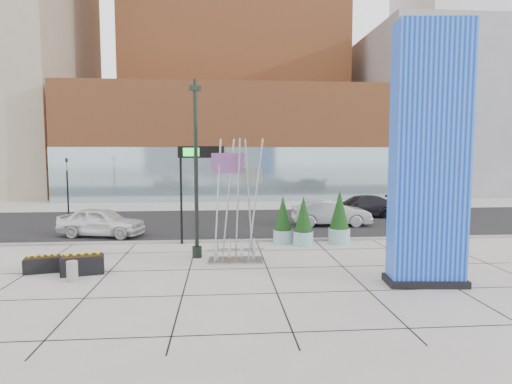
{
  "coord_description": "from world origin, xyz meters",
  "views": [
    {
      "loc": [
        -0.75,
        -17.2,
        4.47
      ],
      "look_at": [
        0.81,
        2.0,
        2.71
      ],
      "focal_mm": 30.0,
      "sensor_mm": 36.0,
      "label": 1
    }
  ],
  "objects": [
    {
      "name": "traffic_signal",
      "position": [
        -12.0,
        15.0,
        2.3
      ],
      "size": [
        0.15,
        0.18,
        4.1
      ],
      "color": "black",
      "rests_on": "ground"
    },
    {
      "name": "blue_pylon",
      "position": [
        6.16,
        -3.46,
        4.23
      ],
      "size": [
        2.72,
        1.4,
        8.75
      ],
      "rotation": [
        0.0,
        0.0,
        -0.09
      ],
      "color": "#0C2FB7",
      "rests_on": "ground"
    },
    {
      "name": "lamp_post",
      "position": [
        -1.82,
        0.98,
        3.08
      ],
      "size": [
        0.51,
        0.41,
        7.53
      ],
      "rotation": [
        0.0,
        0.0,
        0.31
      ],
      "color": "black",
      "rests_on": "ground"
    },
    {
      "name": "box_planter_south",
      "position": [
        -5.91,
        -1.2,
        0.38
      ],
      "size": [
        1.64,
        1.09,
        0.83
      ],
      "rotation": [
        0.0,
        0.0,
        0.24
      ],
      "color": "black",
      "rests_on": "ground"
    },
    {
      "name": "car_dark_east",
      "position": [
        8.88,
        11.73,
        0.75
      ],
      "size": [
        5.31,
        2.44,
        1.5
      ],
      "primitive_type": "imported",
      "rotation": [
        0.0,
        0.0,
        -1.51
      ],
      "color": "black",
      "rests_on": "ground"
    },
    {
      "name": "building_pale_office",
      "position": [
        36.0,
        48.0,
        27.5
      ],
      "size": [
        16.0,
        16.0,
        55.0
      ],
      "primitive_type": "cube",
      "color": "#B2B7BC",
      "rests_on": "ground"
    },
    {
      "name": "round_planter_mid",
      "position": [
        3.2,
        3.04,
        1.14
      ],
      "size": [
        0.97,
        0.97,
        2.42
      ],
      "color": "#8BBCBB",
      "rests_on": "ground"
    },
    {
      "name": "car_white_west",
      "position": [
        -7.18,
        6.03,
        0.78
      ],
      "size": [
        4.87,
        2.83,
        1.56
      ],
      "primitive_type": "imported",
      "rotation": [
        0.0,
        0.0,
        1.34
      ],
      "color": "white",
      "rests_on": "ground"
    },
    {
      "name": "ground",
      "position": [
        0.0,
        0.0,
        0.0
      ],
      "size": [
        160.0,
        160.0,
        0.0
      ],
      "primitive_type": "plane",
      "color": "#9E9991",
      "rests_on": "ground"
    },
    {
      "name": "concrete_bollard",
      "position": [
        -5.95,
        -2.19,
        0.36
      ],
      "size": [
        0.37,
        0.37,
        0.73
      ],
      "primitive_type": "cylinder",
      "color": "gray",
      "rests_on": "ground"
    },
    {
      "name": "curb_edge",
      "position": [
        0.0,
        4.0,
        0.06
      ],
      "size": [
        80.0,
        0.3,
        0.12
      ],
      "primitive_type": "cube",
      "color": "gray",
      "rests_on": "ground"
    },
    {
      "name": "street_asphalt",
      "position": [
        0.0,
        10.0,
        0.01
      ],
      "size": [
        80.0,
        12.0,
        0.02
      ],
      "primitive_type": "cube",
      "color": "black",
      "rests_on": "ground"
    },
    {
      "name": "building_grey_parking",
      "position": [
        26.0,
        32.0,
        9.0
      ],
      "size": [
        20.0,
        18.0,
        18.0
      ],
      "primitive_type": "cube",
      "color": "slate",
      "rests_on": "ground"
    },
    {
      "name": "tower_podium",
      "position": [
        1.0,
        27.0,
        5.5
      ],
      "size": [
        34.0,
        10.0,
        11.0
      ],
      "primitive_type": "cube",
      "color": "#A55930",
      "rests_on": "ground"
    },
    {
      "name": "round_planter_east",
      "position": [
        5.08,
        3.38,
        1.26
      ],
      "size": [
        1.06,
        1.06,
        2.66
      ],
      "color": "#8BBCBB",
      "rests_on": "ground"
    },
    {
      "name": "tower_glass_front",
      "position": [
        1.0,
        22.2,
        2.5
      ],
      "size": [
        34.0,
        0.6,
        5.0
      ],
      "primitive_type": "cube",
      "color": "#8CA5B2",
      "rests_on": "ground"
    },
    {
      "name": "car_silver_mid",
      "position": [
        5.95,
        8.37,
        0.79
      ],
      "size": [
        4.85,
        1.87,
        1.57
      ],
      "primitive_type": "imported",
      "rotation": [
        0.0,
        0.0,
        1.53
      ],
      "color": "#A6A9AD",
      "rests_on": "ground"
    },
    {
      "name": "public_art_sculpture",
      "position": [
        -0.17,
        0.21,
        1.33
      ],
      "size": [
        2.3,
        1.24,
        5.08
      ],
      "rotation": [
        0.0,
        0.0,
        -0.06
      ],
      "color": "#AAADAE",
      "rests_on": "ground"
    },
    {
      "name": "overhead_street_sign",
      "position": [
        -1.9,
        3.8,
        4.12
      ],
      "size": [
        2.25,
        0.66,
        4.8
      ],
      "rotation": [
        0.0,
        0.0,
        -0.21
      ],
      "color": "black",
      "rests_on": "ground"
    },
    {
      "name": "round_planter_west",
      "position": [
        2.28,
        3.6,
        1.13
      ],
      "size": [
        0.95,
        0.95,
        2.38
      ],
      "color": "#8BBCBB",
      "rests_on": "ground"
    },
    {
      "name": "box_planter_north",
      "position": [
        -7.5,
        -0.84,
        0.32
      ],
      "size": [
        1.37,
        0.92,
        0.69
      ],
      "rotation": [
        0.0,
        0.0,
        0.25
      ],
      "color": "black",
      "rests_on": "ground"
    }
  ]
}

